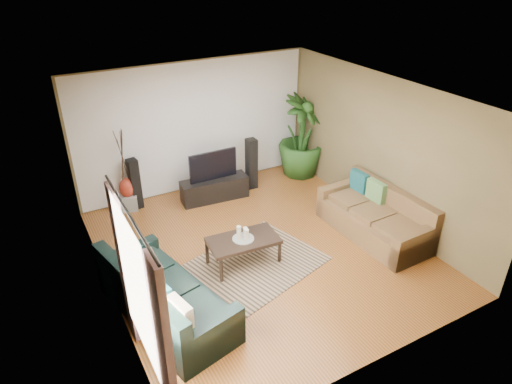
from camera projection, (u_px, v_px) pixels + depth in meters
floor at (262, 250)px, 7.83m from camera, size 5.50×5.50×0.00m
ceiling at (263, 97)px, 6.54m from camera, size 5.50×5.50×0.00m
wall_back at (196, 127)px, 9.30m from camera, size 5.00×0.00×5.00m
wall_front at (384, 279)px, 5.07m from camera, size 5.00×0.00×5.00m
wall_left at (101, 221)px, 6.12m from camera, size 0.00×5.50×5.50m
wall_right at (382, 150)px, 8.25m from camera, size 0.00×5.50×5.50m
backwall_panel at (196, 127)px, 9.29m from camera, size 4.90×0.00×4.90m
window_pane at (135, 287)px, 4.88m from camera, size 0.00×1.80×1.80m
curtain_near at (165, 349)px, 4.44m from camera, size 0.08×0.35×2.20m
curtain_far at (124, 266)px, 5.59m from camera, size 0.08×0.35×2.20m
curtain_rod at (128, 214)px, 4.47m from camera, size 0.03×1.90×0.03m
sofa_left at (165, 291)px, 6.27m from camera, size 1.45×2.42×0.85m
sofa_right at (374, 214)px, 8.07m from camera, size 1.00×2.12×0.85m
area_rug at (251, 266)px, 7.44m from camera, size 2.63×2.17×0.01m
coffee_table at (243, 251)px, 7.43m from camera, size 1.18×0.71×0.46m
candle_tray at (243, 239)px, 7.32m from camera, size 0.35×0.35×0.02m
candle_tall at (239, 232)px, 7.26m from camera, size 0.07×0.07×0.23m
candle_mid at (247, 234)px, 7.26m from camera, size 0.07×0.07×0.18m
candle_short at (245, 231)px, 7.35m from camera, size 0.07×0.07×0.14m
tv_stand at (215, 189)px, 9.32m from camera, size 1.40×0.53×0.46m
television at (213, 165)px, 9.09m from camera, size 1.00×0.05×0.59m
speaker_left at (135, 184)px, 8.90m from camera, size 0.21×0.23×1.03m
speaker_right at (251, 164)px, 9.63m from camera, size 0.20×0.23×1.11m
potted_plant at (301, 137)px, 10.04m from camera, size 1.38×1.38×1.81m
plant_pot at (300, 168)px, 10.41m from camera, size 0.33×0.33×0.26m
pedestal at (129, 202)px, 9.00m from camera, size 0.38×0.38×0.32m
vase at (127, 188)px, 8.85m from camera, size 0.29×0.29×0.41m
side_table at (124, 268)px, 7.02m from camera, size 0.53×0.53×0.48m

